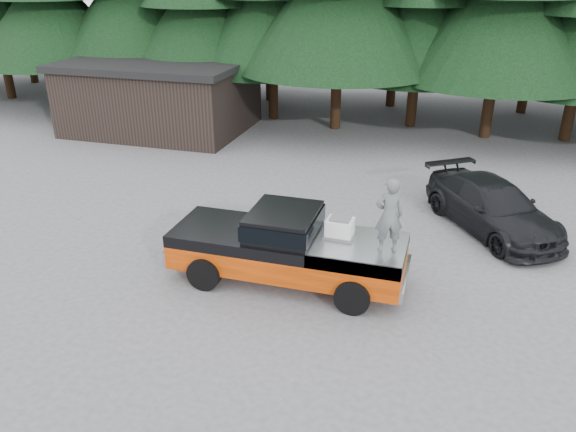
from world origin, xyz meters
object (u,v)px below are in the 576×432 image
(parked_car, at_px, (492,207))
(utility_building, at_px, (161,95))
(air_compressor, at_px, (340,228))
(man_on_bed, at_px, (389,215))
(pickup_truck, at_px, (287,257))

(parked_car, relative_size, utility_building, 0.61)
(air_compressor, xyz_separation_m, parked_car, (3.76, 4.47, -0.81))
(man_on_bed, relative_size, parked_car, 0.35)
(utility_building, bearing_deg, parked_car, -26.28)
(man_on_bed, relative_size, utility_building, 0.21)
(man_on_bed, xyz_separation_m, utility_building, (-12.38, 12.26, -0.56))
(pickup_truck, distance_m, parked_car, 6.85)
(pickup_truck, bearing_deg, parked_car, 42.79)
(air_compressor, distance_m, utility_building, 16.30)
(parked_car, bearing_deg, air_compressor, -164.69)
(pickup_truck, xyz_separation_m, air_compressor, (1.27, 0.19, 0.88))
(utility_building, bearing_deg, man_on_bed, -44.72)
(pickup_truck, height_order, parked_car, parked_car)
(pickup_truck, relative_size, utility_building, 0.71)
(pickup_truck, xyz_separation_m, parked_car, (5.03, 4.65, 0.08))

